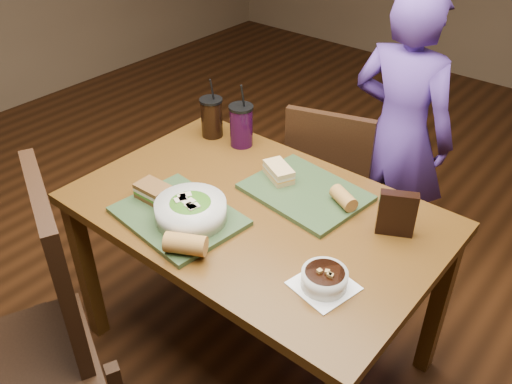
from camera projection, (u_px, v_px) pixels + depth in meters
ground at (256, 346)px, 2.36m from camera, size 6.00×6.00×0.00m
dining_table at (256, 228)px, 1.99m from camera, size 1.30×0.85×0.75m
chair_near at (39, 330)px, 1.68m from camera, size 0.61×0.63×1.07m
chair_far at (335, 183)px, 2.52m from camera, size 0.48×0.49×0.89m
diner at (399, 135)px, 2.50m from camera, size 0.51×0.33×1.38m
tray_near at (178, 216)px, 1.88m from camera, size 0.45×0.36×0.02m
tray_far at (305, 192)px, 2.00m from camera, size 0.45×0.37×0.02m
salad_bowl at (191, 210)px, 1.83m from camera, size 0.24×0.24×0.08m
soup_bowl at (324, 279)px, 1.59m from camera, size 0.20×0.20×0.07m
sandwich_near at (153, 192)px, 1.94m from camera, size 0.12×0.09×0.06m
sandwich_far at (279, 172)px, 2.05m from camera, size 0.15×0.12×0.05m
baguette_near at (186, 244)px, 1.69m from camera, size 0.15×0.12×0.07m
baguette_far at (344, 198)px, 1.91m from camera, size 0.12×0.10×0.05m
cup_cola at (212, 117)px, 2.33m from camera, size 0.10×0.10×0.27m
cup_berry at (241, 125)px, 2.26m from camera, size 0.10×0.10×0.28m
chip_bag at (397, 214)px, 1.77m from camera, size 0.13×0.09×0.16m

